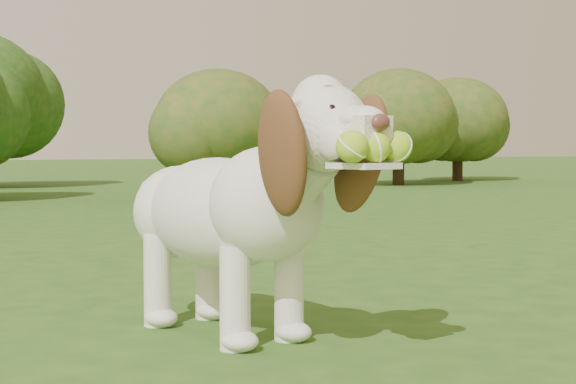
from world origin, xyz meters
name	(u,v)px	position (x,y,z in m)	size (l,w,h in m)	color
ground	(230,379)	(0.00, 0.00, 0.00)	(80.00, 80.00, 0.00)	#274E16
dog	(238,203)	(0.22, 0.48, 0.46)	(0.65, 1.31, 0.86)	white
shrub_h	(458,120)	(8.91, 11.31, 1.13)	(1.85, 1.85, 1.92)	#382314
shrub_c	(218,123)	(2.77, 7.56, 0.92)	(1.50, 1.50, 1.56)	#382314
shrub_f	(399,117)	(6.91, 10.17, 1.13)	(1.86, 1.86, 1.92)	#382314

